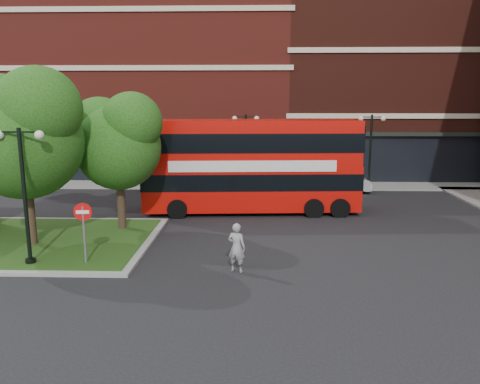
{
  "coord_description": "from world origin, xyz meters",
  "views": [
    {
      "loc": [
        2.58,
        -15.64,
        5.95
      ],
      "look_at": [
        1.96,
        4.24,
        2.0
      ],
      "focal_mm": 35.0,
      "sensor_mm": 36.0,
      "label": 1
    }
  ],
  "objects_px": {
    "bus": "(251,160)",
    "woman": "(237,248)",
    "car_silver": "(177,180)",
    "car_white": "(336,181)"
  },
  "relations": [
    {
      "from": "bus",
      "to": "woman",
      "type": "height_order",
      "value": "bus"
    },
    {
      "from": "woman",
      "to": "car_silver",
      "type": "xyz_separation_m",
      "value": [
        -4.46,
        14.56,
        -0.11
      ]
    },
    {
      "from": "bus",
      "to": "car_white",
      "type": "height_order",
      "value": "bus"
    },
    {
      "from": "woman",
      "to": "car_white",
      "type": "relative_size",
      "value": 0.4
    },
    {
      "from": "car_silver",
      "to": "car_white",
      "type": "xyz_separation_m",
      "value": [
        10.38,
        0.0,
        -0.04
      ]
    },
    {
      "from": "bus",
      "to": "car_white",
      "type": "xyz_separation_m",
      "value": [
        5.48,
        5.66,
        -2.09
      ]
    },
    {
      "from": "car_silver",
      "to": "bus",
      "type": "bearing_deg",
      "value": -134.9
    },
    {
      "from": "woman",
      "to": "car_silver",
      "type": "bearing_deg",
      "value": -52.54
    },
    {
      "from": "woman",
      "to": "car_silver",
      "type": "relative_size",
      "value": 0.39
    },
    {
      "from": "bus",
      "to": "car_white",
      "type": "relative_size",
      "value": 2.57
    }
  ]
}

